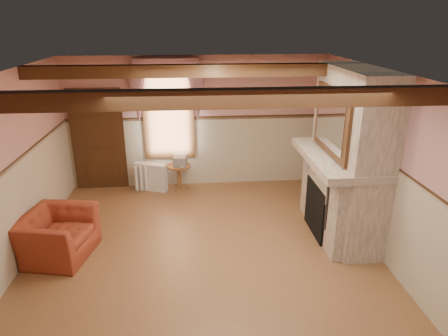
{
  "coord_description": "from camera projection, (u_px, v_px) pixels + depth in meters",
  "views": [
    {
      "loc": [
        -0.14,
        -5.35,
        3.48
      ],
      "look_at": [
        0.39,
        0.8,
        1.17
      ],
      "focal_mm": 32.0,
      "sensor_mm": 36.0,
      "label": 1
    }
  ],
  "objects": [
    {
      "name": "floor",
      "position": [
        204.0,
        257.0,
        6.23
      ],
      "size": [
        5.5,
        6.0,
        0.01
      ],
      "primitive_type": "cube",
      "color": "brown",
      "rests_on": "ground"
    },
    {
      "name": "ceiling",
      "position": [
        200.0,
        74.0,
        5.24
      ],
      "size": [
        5.5,
        6.0,
        0.01
      ],
      "primitive_type": "cube",
      "color": "silver",
      "rests_on": "wall_back"
    },
    {
      "name": "wall_back",
      "position": [
        197.0,
        122.0,
        8.53
      ],
      "size": [
        5.5,
        0.02,
        2.8
      ],
      "primitive_type": "cube",
      "color": "tan",
      "rests_on": "floor"
    },
    {
      "name": "wall_front",
      "position": [
        216.0,
        320.0,
        2.94
      ],
      "size": [
        5.5,
        0.02,
        2.8
      ],
      "primitive_type": "cube",
      "color": "tan",
      "rests_on": "floor"
    },
    {
      "name": "wall_left",
      "position": [
        3.0,
        179.0,
        5.52
      ],
      "size": [
        0.02,
        6.0,
        2.8
      ],
      "primitive_type": "cube",
      "color": "tan",
      "rests_on": "floor"
    },
    {
      "name": "wall_right",
      "position": [
        386.0,
        167.0,
        5.95
      ],
      "size": [
        0.02,
        6.0,
        2.8
      ],
      "primitive_type": "cube",
      "color": "tan",
      "rests_on": "floor"
    },
    {
      "name": "wainscot",
      "position": [
        203.0,
        214.0,
        5.96
      ],
      "size": [
        5.5,
        6.0,
        1.5
      ],
      "primitive_type": null,
      "color": "#BDB398",
      "rests_on": "floor"
    },
    {
      "name": "chair_rail",
      "position": [
        202.0,
        167.0,
        5.7
      ],
      "size": [
        5.5,
        6.0,
        0.08
      ],
      "primitive_type": null,
      "color": "black",
      "rests_on": "wainscot"
    },
    {
      "name": "firebox",
      "position": [
        319.0,
        209.0,
        6.79
      ],
      "size": [
        0.2,
        0.95,
        0.9
      ],
      "primitive_type": "cube",
      "color": "black",
      "rests_on": "floor"
    },
    {
      "name": "armchair",
      "position": [
        57.0,
        235.0,
        6.14
      ],
      "size": [
        1.16,
        1.27,
        0.71
      ],
      "primitive_type": "imported",
      "rotation": [
        0.0,
        0.0,
        1.36
      ],
      "color": "maroon",
      "rests_on": "floor"
    },
    {
      "name": "side_table",
      "position": [
        179.0,
        177.0,
        8.61
      ],
      "size": [
        0.58,
        0.58,
        0.55
      ],
      "primitive_type": "cylinder",
      "rotation": [
        0.0,
        0.0,
        -0.14
      ],
      "color": "brown",
      "rests_on": "floor"
    },
    {
      "name": "book_stack",
      "position": [
        180.0,
        160.0,
        8.5
      ],
      "size": [
        0.29,
        0.34,
        0.2
      ],
      "primitive_type": "cube",
      "rotation": [
        0.0,
        0.0,
        -0.1
      ],
      "color": "#B7AD8C",
      "rests_on": "side_table"
    },
    {
      "name": "radiator",
      "position": [
        151.0,
        177.0,
        8.56
      ],
      "size": [
        0.72,
        0.42,
        0.6
      ],
      "primitive_type": "cube",
      "rotation": [
        0.0,
        0.0,
        -0.37
      ],
      "color": "silver",
      "rests_on": "floor"
    },
    {
      "name": "bowl",
      "position": [
        338.0,
        151.0,
        6.51
      ],
      "size": [
        0.36,
        0.36,
        0.09
      ],
      "primitive_type": "imported",
      "color": "brown",
      "rests_on": "mantel"
    },
    {
      "name": "mantel_clock",
      "position": [
        324.0,
        135.0,
        7.18
      ],
      "size": [
        0.14,
        0.24,
        0.2
      ],
      "primitive_type": "cube",
      "color": "black",
      "rests_on": "mantel"
    },
    {
      "name": "oil_lamp",
      "position": [
        332.0,
        140.0,
        6.76
      ],
      "size": [
        0.11,
        0.11,
        0.28
      ],
      "primitive_type": "cylinder",
      "color": "#C58037",
      "rests_on": "mantel"
    },
    {
      "name": "candle_red",
      "position": [
        348.0,
        157.0,
        6.11
      ],
      "size": [
        0.06,
        0.06,
        0.16
      ],
      "primitive_type": "cylinder",
      "color": "#B51B16",
      "rests_on": "mantel"
    },
    {
      "name": "jar_yellow",
      "position": [
        349.0,
        159.0,
        6.08
      ],
      "size": [
        0.06,
        0.06,
        0.12
      ],
      "primitive_type": "cylinder",
      "color": "gold",
      "rests_on": "mantel"
    },
    {
      "name": "fireplace",
      "position": [
        350.0,
        155.0,
        6.49
      ],
      "size": [
        0.85,
        2.0,
        2.8
      ],
      "primitive_type": "cube",
      "color": "gray",
      "rests_on": "floor"
    },
    {
      "name": "mantel",
      "position": [
        339.0,
        158.0,
        6.49
      ],
      "size": [
        1.05,
        2.05,
        0.12
      ],
      "primitive_type": "cube",
      "color": "gray",
      "rests_on": "fireplace"
    },
    {
      "name": "overmantel_mirror",
      "position": [
        331.0,
        121.0,
        6.26
      ],
      "size": [
        0.06,
        1.44,
        1.04
      ],
      "primitive_type": "cube",
      "color": "silver",
      "rests_on": "fireplace"
    },
    {
      "name": "door",
      "position": [
        98.0,
        141.0,
        8.43
      ],
      "size": [
        1.1,
        0.1,
        2.1
      ],
      "primitive_type": "cube",
      "color": "black",
      "rests_on": "floor"
    },
    {
      "name": "window",
      "position": [
        168.0,
        112.0,
        8.37
      ],
      "size": [
        1.06,
        0.08,
        2.02
      ],
      "primitive_type": "cube",
      "color": "white",
      "rests_on": "wall_back"
    },
    {
      "name": "window_drapes",
      "position": [
        167.0,
        84.0,
        8.07
      ],
      "size": [
        1.3,
        0.14,
        1.4
      ],
      "primitive_type": "cube",
      "color": "gray",
      "rests_on": "wall_back"
    },
    {
      "name": "ceiling_beam_front",
      "position": [
        204.0,
        99.0,
        4.16
      ],
      "size": [
        5.5,
        0.18,
        0.2
      ],
      "primitive_type": "cube",
      "color": "black",
      "rests_on": "ceiling"
    },
    {
      "name": "ceiling_beam_back",
      "position": [
        198.0,
        71.0,
        6.4
      ],
      "size": [
        5.5,
        0.18,
        0.2
      ],
      "primitive_type": "cube",
      "color": "black",
      "rests_on": "ceiling"
    }
  ]
}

